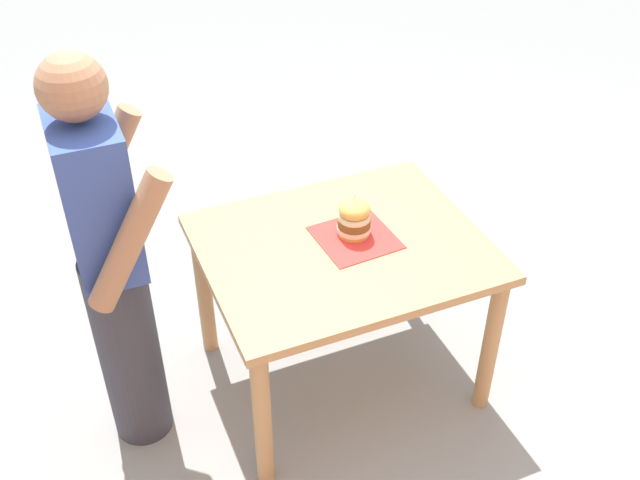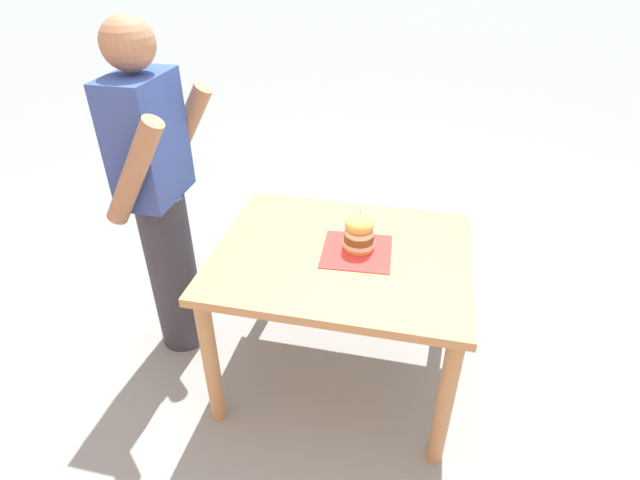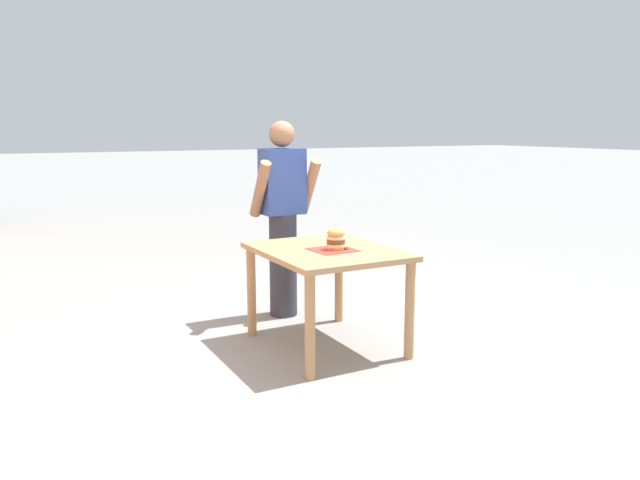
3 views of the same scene
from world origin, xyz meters
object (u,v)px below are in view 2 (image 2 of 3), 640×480
object	(u,v)px
pickle_spear	(365,239)
diner_across_table	(159,199)
sandwich	(359,233)
patio_table	(341,273)

from	to	relation	value
pickle_spear	diner_across_table	world-z (taller)	diner_across_table
sandwich	diner_across_table	world-z (taller)	diner_across_table
sandwich	patio_table	bearing A→B (deg)	122.01
pickle_spear	diner_across_table	size ratio (longest dim) A/B	0.05
pickle_spear	diner_across_table	distance (m)	0.98
patio_table	diner_across_table	bearing A→B (deg)	86.05
patio_table	pickle_spear	xyz separation A→B (m)	(0.11, -0.08, 0.13)
patio_table	diner_across_table	xyz separation A→B (m)	(0.06, 0.89, 0.25)
patio_table	sandwich	world-z (taller)	sandwich
sandwich	pickle_spear	bearing A→B (deg)	-15.09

